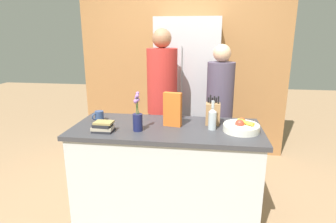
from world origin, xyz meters
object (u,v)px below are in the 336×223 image
Objects in this scene: refrigerator at (187,93)px; knife_block at (213,113)px; flower_vase at (138,119)px; cereal_box at (173,109)px; bottle_vinegar at (178,111)px; coffee_mug at (99,116)px; person_in_blue at (219,109)px; bottle_oil at (212,118)px; person_at_sink at (162,99)px; fruit_bowl at (241,127)px; book_stack at (103,127)px.

refrigerator is 6.82× the size of knife_block.
flower_vase reaches higher than cereal_box.
refrigerator is 9.43× the size of bottle_vinegar.
flower_vase is 3.18× the size of coffee_mug.
person_in_blue is at bearing 54.15° from cereal_box.
person_at_sink reaches higher than bottle_oil.
cereal_box is at bearing -56.25° from person_at_sink.
bottle_oil is at bearing -109.42° from person_in_blue.
coffee_mug is 1.30m from person_in_blue.
knife_block is at bearing -74.32° from refrigerator.
cereal_box is at bearing 171.71° from bottle_oil.
fruit_bowl reaches higher than book_stack.
fruit_bowl is 0.62m from cereal_box.
flower_vase is at bearing -103.23° from refrigerator.
person_at_sink is (-0.56, 0.51, 0.00)m from knife_block.
cereal_box is at bearing -4.43° from coffee_mug.
bottle_vinegar is 0.13× the size of person_in_blue.
person_at_sink reaches higher than coffee_mug.
fruit_bowl is at bearing 6.84° from flower_vase.
bottle_oil is at bearing 11.24° from book_stack.
refrigerator is 1.41m from coffee_mug.
refrigerator is at bearing 67.01° from book_stack.
flower_vase is 1.08m from person_in_blue.
knife_block is 1.00m from book_stack.
knife_block is 1.08× the size of bottle_oil.
knife_block is 0.38m from cereal_box.
coffee_mug is 1.09m from bottle_oil.
flower_vase reaches higher than knife_block.
bottle_oil reaches higher than coffee_mug.
coffee_mug is at bearing -123.39° from refrigerator.
bottle_vinegar is at bearing 139.08° from bottle_oil.
bottle_vinegar is (0.75, 0.18, 0.03)m from coffee_mug.
flower_vase is 1.86× the size of book_stack.
flower_vase reaches higher than bottle_vinegar.
fruit_bowl is at bearing -88.74° from person_in_blue.
knife_block reaches higher than book_stack.
cereal_box reaches higher than fruit_bowl.
bottle_vinegar is at bearing 13.34° from coffee_mug.
person_in_blue is (0.08, 0.52, -0.08)m from knife_block.
cereal_box is at bearing 173.60° from fruit_bowl.
person_in_blue is at bearing 47.38° from flower_vase.
book_stack is at bearing -98.24° from person_at_sink.
book_stack is (0.15, -0.29, -0.01)m from coffee_mug.
refrigerator is 1.41m from fruit_bowl.
coffee_mug is 0.53× the size of bottle_vinegar.
knife_block is 0.53m from person_in_blue.
bottle_oil is at bearing -92.06° from knife_block.
book_stack is at bearing -168.76° from bottle_oil.
bottle_oil is (-0.25, 0.02, 0.06)m from fruit_bowl.
knife_block is 0.75m from person_at_sink.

